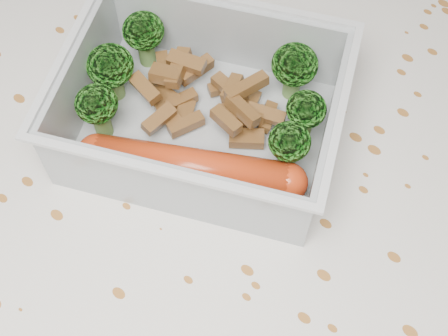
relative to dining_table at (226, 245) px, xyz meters
The scene contains 6 objects.
dining_table is the anchor object (origin of this frame).
tablecloth 0.05m from the dining_table, ahead, with size 1.46×0.96×0.19m.
lunch_container 0.12m from the dining_table, 148.71° to the left, with size 0.22×0.20×0.06m.
broccoli_florets 0.14m from the dining_table, 144.42° to the left, with size 0.16×0.13×0.04m.
meat_pile 0.12m from the dining_table, 141.36° to the left, with size 0.11×0.08×0.03m.
sausage 0.11m from the dining_table, 162.20° to the right, with size 0.13×0.09×0.03m.
Camera 1 is at (0.11, -0.14, 1.12)m, focal length 50.00 mm.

